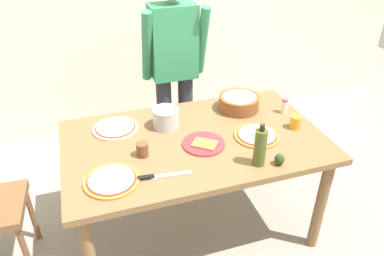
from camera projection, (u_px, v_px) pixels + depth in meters
The scene contains 15 objects.
ground at pixel (194, 226), 2.70m from camera, with size 8.00×8.00×0.00m, color gray.
dining_table at pixel (194, 151), 2.35m from camera, with size 1.60×0.96×0.76m.
person_cook at pixel (174, 66), 2.84m from camera, with size 0.49×0.25×1.62m.
pizza_raw_on_board at pixel (115, 128), 2.39m from camera, with size 0.29×0.29×0.02m.
pizza_cooked_on_tray at pixel (257, 135), 2.32m from camera, with size 0.28×0.28×0.02m.
pizza_second_cooked at pixel (112, 180), 1.95m from camera, with size 0.30×0.30×0.02m.
plate_with_slice at pixel (204, 144), 2.24m from camera, with size 0.26×0.26×0.02m.
popcorn_bowl at pixel (239, 101), 2.60m from camera, with size 0.28×0.28×0.11m.
olive_oil_bottle at pixel (260, 147), 2.03m from camera, with size 0.07×0.07×0.26m.
steel_pot at pixel (166, 118), 2.39m from camera, with size 0.17×0.17×0.13m.
cup_orange at pixel (295, 122), 2.39m from camera, with size 0.07×0.07×0.09m, color orange.
cup_small_brown at pixel (142, 149), 2.13m from camera, with size 0.07×0.07×0.09m, color brown.
salt_shaker at pixel (284, 106), 2.56m from camera, with size 0.04×0.04×0.11m.
chef_knife at pixel (158, 176), 1.98m from camera, with size 0.29×0.05×0.02m.
avocado at pixel (280, 159), 2.07m from camera, with size 0.06×0.06×0.07m, color #2D4219.
Camera 1 is at (-0.60, -1.82, 2.03)m, focal length 34.78 mm.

